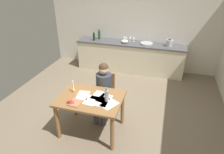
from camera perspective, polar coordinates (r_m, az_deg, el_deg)
name	(u,v)px	position (r m, az deg, el deg)	size (l,w,h in m)	color
ground_plane	(108,112)	(4.50, -1.10, -10.13)	(5.20, 5.20, 0.04)	#7A6B56
wall_back	(133,26)	(6.25, 6.14, 14.25)	(5.20, 0.12, 2.60)	silver
kitchen_counter	(130,57)	(6.17, 5.11, 5.83)	(3.23, 0.64, 0.90)	beige
dining_table	(91,103)	(3.67, -6.14, -7.45)	(1.15, 0.84, 0.76)	olive
chair_at_table	(105,91)	(4.24, -1.98, -4.13)	(0.43, 0.43, 0.89)	olive
person_seated	(103,88)	(4.03, -2.56, -3.08)	(0.34, 0.60, 1.19)	#333842
coffee_mug	(70,102)	(3.47, -11.87, -6.94)	(0.11, 0.08, 0.09)	#D84C3F
candlestick	(73,89)	(3.78, -11.01, -3.35)	(0.06, 0.06, 0.24)	gold
book_magazine	(75,103)	(3.49, -10.52, -7.29)	(0.20, 0.22, 0.02)	#AB714D
paper_letter	(109,104)	(3.42, -0.78, -7.78)	(0.21, 0.30, 0.00)	white
paper_bill	(104,98)	(3.57, -2.26, -6.10)	(0.21, 0.30, 0.00)	white
paper_envelope	(91,100)	(3.53, -6.00, -6.64)	(0.21, 0.30, 0.00)	white
paper_receipt	(98,95)	(3.65, -3.94, -5.27)	(0.21, 0.30, 0.00)	white
paper_notice	(83,95)	(3.69, -8.34, -5.16)	(0.21, 0.30, 0.00)	white
paper_flyer	(102,102)	(3.48, -2.86, -7.07)	(0.21, 0.30, 0.00)	white
wine_bottle_on_table	(107,95)	(3.43, -1.52, -5.32)	(0.07, 0.07, 0.27)	#8C999E
sink_unit	(147,43)	(5.95, 9.88, 9.51)	(0.36, 0.36, 0.24)	#B2B7BC
bottle_oil	(94,37)	(6.20, -5.19, 11.43)	(0.07, 0.07, 0.27)	black
bottle_vinegar	(99,35)	(6.31, -3.68, 11.96)	(0.07, 0.07, 0.31)	#194C23
mixing_bowl	(125,41)	(5.98, 3.67, 10.20)	(0.21, 0.21, 0.09)	white
stovetop_kettle	(169,43)	(5.89, 16.16, 9.42)	(0.18, 0.18, 0.22)	#B7BABF
wine_glass_near_sink	(134,38)	(6.11, 6.22, 11.11)	(0.07, 0.07, 0.15)	silver
wine_glass_by_kettle	(130,38)	(6.13, 5.22, 11.21)	(0.07, 0.07, 0.15)	silver
wine_glass_back_left	(126,37)	(6.16, 4.03, 11.32)	(0.07, 0.07, 0.15)	silver
wine_glass_back_right	(124,37)	(6.17, 3.44, 11.38)	(0.07, 0.07, 0.15)	silver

